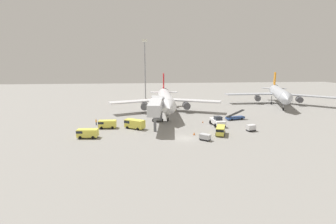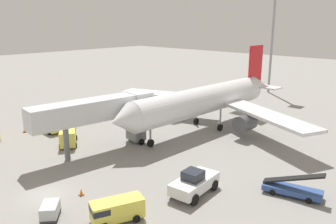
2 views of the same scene
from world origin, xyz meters
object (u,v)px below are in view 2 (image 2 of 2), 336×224
belt_loader_truck (292,189)px  apron_light_mast (274,13)px  safety_cone_bravo (192,171)px  safety_cone_alpha (81,192)px  pushback_tug (194,183)px  safety_cone_charlie (24,130)px  service_van_far_right (50,124)px  service_van_mid_center (116,209)px  ground_crew_worker_foreground (59,117)px  airplane_at_gate (207,100)px  service_van_outer_right (68,135)px  baggage_cart_near_left (50,210)px  jet_bridge (102,112)px

belt_loader_truck → apron_light_mast: apron_light_mast is taller
safety_cone_bravo → apron_light_mast: (-15.70, 48.68, 18.26)m
belt_loader_truck → safety_cone_alpha: (-15.39, -14.41, -0.39)m
apron_light_mast → pushback_tug: bearing=-70.2°
safety_cone_charlie → service_van_far_right: bearing=52.1°
service_van_mid_center → ground_crew_worker_foreground: 33.18m
belt_loader_truck → service_van_far_right: 37.17m
ground_crew_worker_foreground → safety_cone_alpha: 27.35m
airplane_at_gate → service_van_outer_right: 21.88m
apron_light_mast → belt_loader_truck: bearing=-60.2°
safety_cone_bravo → apron_light_mast: 54.31m
safety_cone_alpha → baggage_cart_near_left: bearing=-69.4°
ground_crew_worker_foreground → baggage_cart_near_left: bearing=-31.4°
belt_loader_truck → service_van_outer_right: bearing=-166.3°
service_van_outer_right → baggage_cart_near_left: size_ratio=2.10×
pushback_tug → service_van_mid_center: (-1.86, -8.49, -0.06)m
safety_cone_alpha → safety_cone_bravo: bearing=67.1°
airplane_at_gate → safety_cone_charlie: (-19.31, -21.28, -4.35)m
service_van_far_right → apron_light_mast: 55.74m
airplane_at_gate → ground_crew_worker_foreground: (-20.28, -14.63, -3.81)m
baggage_cart_near_left → safety_cone_alpha: bearing=110.6°
safety_cone_charlie → ground_crew_worker_foreground: bearing=98.3°
ground_crew_worker_foreground → safety_cone_charlie: size_ratio=2.36×
pushback_tug → safety_cone_alpha: bearing=-135.1°
ground_crew_worker_foreground → airplane_at_gate: bearing=35.8°
belt_loader_truck → baggage_cart_near_left: bearing=-126.7°
service_van_far_right → safety_cone_charlie: size_ratio=6.22×
belt_loader_truck → safety_cone_alpha: size_ratio=8.26×
safety_cone_bravo → airplane_at_gate: bearing=121.8°
jet_bridge → safety_cone_charlie: size_ratio=23.78×
safety_cone_charlie → apron_light_mast: apron_light_mast is taller
airplane_at_gate → service_van_mid_center: bearing=-68.7°
airplane_at_gate → pushback_tug: airplane_at_gate is taller
jet_bridge → belt_loader_truck: jet_bridge is taller
airplane_at_gate → service_van_outer_right: size_ratio=6.91×
airplane_at_gate → apron_light_mast: apron_light_mast is taller
service_van_mid_center → jet_bridge: bearing=146.9°
safety_cone_charlie → airplane_at_gate: bearing=47.8°
jet_bridge → ground_crew_worker_foreground: jet_bridge is taller
airplane_at_gate → service_van_mid_center: airplane_at_gate is taller
service_van_mid_center → baggage_cart_near_left: (-4.59, -3.66, -0.36)m
safety_cone_bravo → safety_cone_charlie: bearing=-167.4°
airplane_at_gate → belt_loader_truck: 23.49m
service_van_far_right → baggage_cart_near_left: service_van_far_right is taller
jet_bridge → pushback_tug: size_ratio=2.88×
service_van_far_right → apron_light_mast: size_ratio=0.17×
belt_loader_truck → jet_bridge: bearing=-167.2°
belt_loader_truck → service_van_outer_right: (-29.59, -7.21, 0.58)m
airplane_at_gate → ground_crew_worker_foreground: 25.29m
pushback_tug → service_van_outer_right: size_ratio=1.08×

